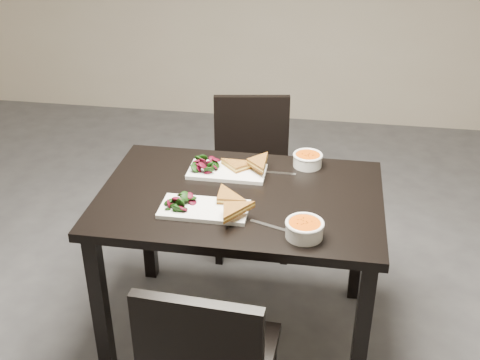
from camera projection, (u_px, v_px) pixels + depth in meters
The scene contains 13 objects.
ground at pixel (187, 305), 3.06m from camera, with size 5.00×5.00×0.00m, color #47474C.
table at pixel (240, 214), 2.60m from camera, with size 1.20×0.80×0.75m.
chair_far at pixel (252, 165), 3.37m from camera, with size 0.48×0.48×0.85m.
plate_near at pixel (204, 209), 2.43m from camera, with size 0.36×0.18×0.02m, color white.
sandwich_near at pixel (221, 201), 2.41m from camera, with size 0.18×0.13×0.06m, color #A16C21, non-canonical shape.
salad_near at pixel (180, 200), 2.43m from camera, with size 0.11×0.10×0.05m, color black, non-canonical shape.
soup_bowl_near at pixel (304, 228), 2.26m from camera, with size 0.15×0.15×0.07m.
cutlery_near at pixel (271, 226), 2.33m from camera, with size 0.18×0.02×0.00m, color silver.
plate_far at pixel (227, 172), 2.71m from camera, with size 0.35×0.17×0.02m, color white.
sandwich_far at pixel (241, 167), 2.67m from camera, with size 0.17×0.13×0.06m, color #A16C21, non-canonical shape.
salad_far at pixel (205, 164), 2.71m from camera, with size 0.11×0.10×0.05m, color black, non-canonical shape.
soup_bowl_far at pixel (308, 159), 2.76m from camera, with size 0.14×0.14×0.06m.
cutlery_far at pixel (276, 173), 2.72m from camera, with size 0.18×0.02×0.00m, color silver.
Camera 1 is at (0.65, -2.30, 2.04)m, focal length 45.06 mm.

